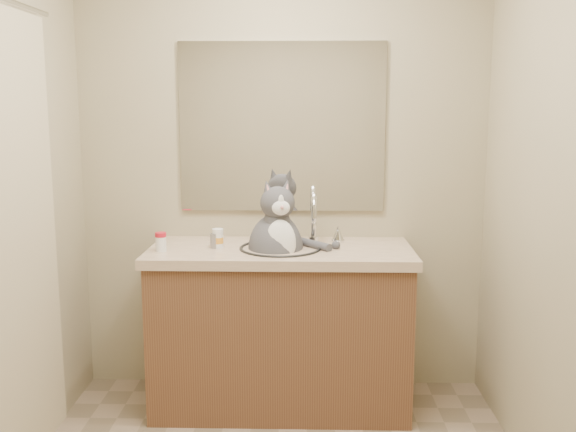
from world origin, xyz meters
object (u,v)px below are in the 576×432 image
Objects in this scene: cat at (277,244)px; pill_bottle_redcap at (161,242)px; grey_canister at (215,241)px; pill_bottle_orange at (218,239)px.

cat is 0.58m from pill_bottle_redcap.
cat is 0.32m from grey_canister.
cat is 5.89× the size of pill_bottle_redcap.
pill_bottle_orange reaches higher than grey_canister.
grey_canister is (0.26, 0.09, -0.01)m from pill_bottle_redcap.
grey_canister is at bearing 18.54° from pill_bottle_redcap.
pill_bottle_orange is (0.27, 0.09, -0.00)m from pill_bottle_redcap.
pill_bottle_redcap is 1.28× the size of grey_canister.
pill_bottle_redcap is 0.97× the size of pill_bottle_orange.
cat is at bearing 8.35° from pill_bottle_redcap.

